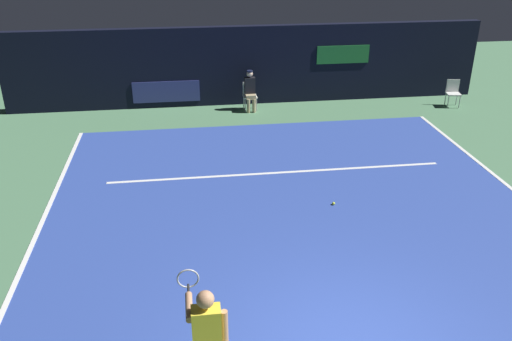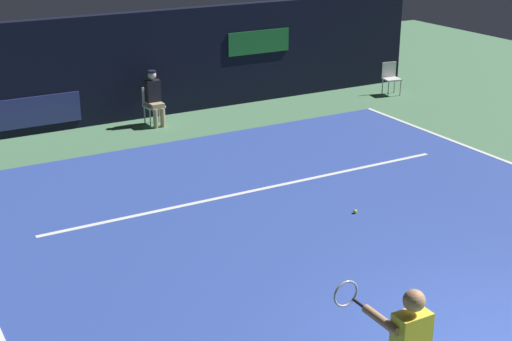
{
  "view_description": "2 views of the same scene",
  "coord_description": "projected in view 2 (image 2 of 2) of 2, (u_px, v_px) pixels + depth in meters",
  "views": [
    {
      "loc": [
        -2.16,
        -5.48,
        5.7
      ],
      "look_at": [
        -0.74,
        4.81,
        0.78
      ],
      "focal_mm": 37.23,
      "sensor_mm": 36.0,
      "label": 1
    },
    {
      "loc": [
        -6.41,
        -5.03,
        5.24
      ],
      "look_at": [
        -0.53,
        5.36,
        0.78
      ],
      "focal_mm": 52.15,
      "sensor_mm": 36.0,
      "label": 2
    }
  ],
  "objects": [
    {
      "name": "court_surface",
      "position": [
        313.0,
        227.0,
        12.43
      ],
      "size": [
        10.64,
        10.69,
        0.01
      ],
      "primitive_type": "cube",
      "color": "#2D479E",
      "rests_on": "ground"
    },
    {
      "name": "line_service",
      "position": [
        258.0,
        190.0,
        13.95
      ],
      "size": [
        8.3,
        0.1,
        0.01
      ],
      "primitive_type": "cube",
      "color": "white",
      "rests_on": "court_surface"
    },
    {
      "name": "line_judge_on_chair",
      "position": [
        154.0,
        97.0,
        17.68
      ],
      "size": [
        0.45,
        0.54,
        1.32
      ],
      "color": "white",
      "rests_on": "ground"
    },
    {
      "name": "back_wall",
      "position": [
        143.0,
        65.0,
        18.14
      ],
      "size": [
        15.89,
        0.33,
        2.6
      ],
      "color": "black",
      "rests_on": "ground"
    },
    {
      "name": "tennis_ball",
      "position": [
        355.0,
        211.0,
        12.92
      ],
      "size": [
        0.07,
        0.07,
        0.07
      ],
      "primitive_type": "sphere",
      "color": "#CCE033",
      "rests_on": "court_surface"
    },
    {
      "name": "courtside_chair_near",
      "position": [
        391.0,
        76.0,
        20.49
      ],
      "size": [
        0.51,
        0.49,
        0.88
      ],
      "color": "white",
      "rests_on": "ground"
    },
    {
      "name": "ground_plane",
      "position": [
        313.0,
        227.0,
        12.43
      ],
      "size": [
        31.84,
        31.84,
        0.0
      ],
      "primitive_type": "plane",
      "color": "#4C7A56"
    }
  ]
}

